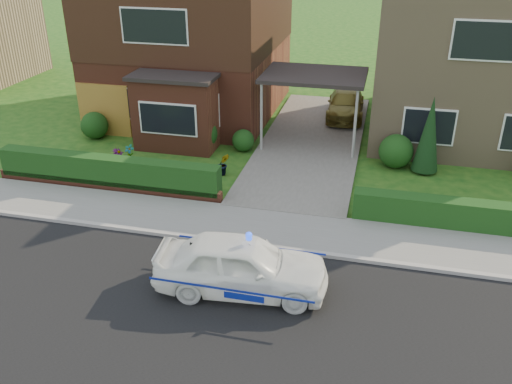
% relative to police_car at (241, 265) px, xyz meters
% --- Properties ---
extents(ground, '(120.00, 120.00, 0.00)m').
position_rel_police_car_xyz_m(ground, '(0.21, -1.20, -0.69)').
color(ground, '#164913').
rests_on(ground, ground).
extents(road, '(60.00, 6.00, 0.02)m').
position_rel_police_car_xyz_m(road, '(0.21, -1.20, -0.69)').
color(road, black).
rests_on(road, ground).
extents(kerb, '(60.00, 0.16, 0.12)m').
position_rel_police_car_xyz_m(kerb, '(0.21, 1.85, -0.63)').
color(kerb, '#9E9993').
rests_on(kerb, ground).
extents(sidewalk, '(60.00, 2.00, 0.10)m').
position_rel_police_car_xyz_m(sidewalk, '(0.21, 2.90, -0.64)').
color(sidewalk, slate).
rests_on(sidewalk, ground).
extents(driveway, '(3.80, 12.00, 0.12)m').
position_rel_police_car_xyz_m(driveway, '(0.21, 9.80, -0.63)').
color(driveway, '#666059').
rests_on(driveway, ground).
extents(house_left, '(7.50, 9.53, 7.25)m').
position_rel_police_car_xyz_m(house_left, '(-5.57, 12.70, 3.12)').
color(house_left, brown).
rests_on(house_left, ground).
extents(house_right, '(7.50, 8.06, 7.25)m').
position_rel_police_car_xyz_m(house_right, '(6.01, 12.79, 2.98)').
color(house_right, '#9C8260').
rests_on(house_right, ground).
extents(carport_link, '(3.80, 3.00, 2.77)m').
position_rel_police_car_xyz_m(carport_link, '(0.21, 9.75, 1.97)').
color(carport_link, black).
rests_on(carport_link, ground).
extents(garage_door, '(2.20, 0.10, 2.10)m').
position_rel_police_car_xyz_m(garage_door, '(-8.03, 8.76, 0.36)').
color(garage_door, brown).
rests_on(garage_door, ground).
extents(dwarf_wall, '(7.70, 0.25, 0.36)m').
position_rel_police_car_xyz_m(dwarf_wall, '(-5.59, 4.10, -0.51)').
color(dwarf_wall, brown).
rests_on(dwarf_wall, ground).
extents(hedge_left, '(7.50, 0.55, 0.90)m').
position_rel_police_car_xyz_m(hedge_left, '(-5.59, 4.25, -0.69)').
color(hedge_left, '#163812').
rests_on(hedge_left, ground).
extents(hedge_right, '(7.50, 0.55, 0.80)m').
position_rel_police_car_xyz_m(hedge_right, '(6.01, 4.15, -0.69)').
color(hedge_right, '#163812').
rests_on(hedge_right, ground).
extents(shrub_left_far, '(1.08, 1.08, 1.08)m').
position_rel_police_car_xyz_m(shrub_left_far, '(-8.29, 8.30, -0.15)').
color(shrub_left_far, '#163812').
rests_on(shrub_left_far, ground).
extents(shrub_left_mid, '(1.32, 1.32, 1.32)m').
position_rel_police_car_xyz_m(shrub_left_mid, '(-3.79, 8.10, -0.03)').
color(shrub_left_mid, '#163812').
rests_on(shrub_left_mid, ground).
extents(shrub_left_near, '(0.84, 0.84, 0.84)m').
position_rel_police_car_xyz_m(shrub_left_near, '(-2.19, 8.40, -0.27)').
color(shrub_left_near, '#163812').
rests_on(shrub_left_near, ground).
extents(shrub_right_near, '(1.20, 1.20, 1.20)m').
position_rel_police_car_xyz_m(shrub_right_near, '(3.41, 8.20, -0.09)').
color(shrub_right_near, '#163812').
rests_on(shrub_right_near, ground).
extents(conifer_a, '(0.90, 0.90, 2.60)m').
position_rel_police_car_xyz_m(conifer_a, '(4.41, 8.00, 0.61)').
color(conifer_a, black).
rests_on(conifer_a, ground).
extents(police_car, '(3.71, 4.17, 1.54)m').
position_rel_police_car_xyz_m(police_car, '(0.00, 0.00, 0.00)').
color(police_car, white).
rests_on(police_car, ground).
extents(driveway_car, '(1.71, 3.85, 1.10)m').
position_rel_police_car_xyz_m(driveway_car, '(1.21, 13.10, -0.02)').
color(driveway_car, brown).
rests_on(driveway_car, driveway).
extents(potted_plant_a, '(0.40, 0.30, 0.69)m').
position_rel_police_car_xyz_m(potted_plant_a, '(-5.81, 6.27, -0.34)').
color(potted_plant_a, gray).
rests_on(potted_plant_a, ground).
extents(potted_plant_b, '(0.54, 0.50, 0.78)m').
position_rel_police_car_xyz_m(potted_plant_b, '(-2.29, 6.11, -0.30)').
color(potted_plant_b, gray).
rests_on(potted_plant_b, ground).
extents(potted_plant_c, '(0.49, 0.49, 0.79)m').
position_rel_police_car_xyz_m(potted_plant_c, '(-5.90, 5.58, -0.29)').
color(potted_plant_c, gray).
rests_on(potted_plant_c, ground).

